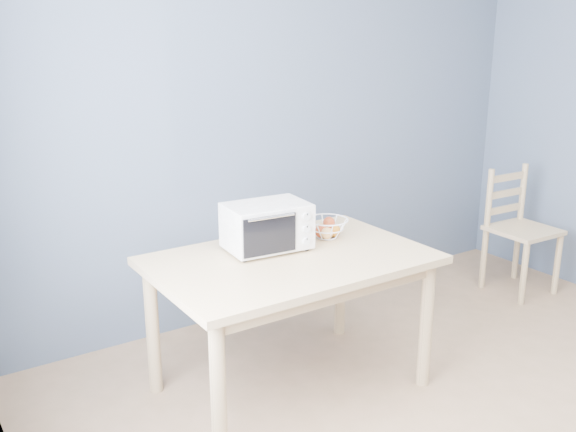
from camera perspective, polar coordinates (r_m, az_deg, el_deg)
dining_table at (r=3.31m, az=0.24°, el=-5.28°), size 1.40×0.90×0.75m
toaster_oven at (r=3.33m, az=-2.14°, el=-0.92°), size 0.45×0.34×0.25m
fruit_basket at (r=3.55m, az=3.48°, el=-1.07°), size 0.30×0.30×0.12m
dining_chair at (r=4.97m, az=19.79°, el=-1.30°), size 0.44×0.44×0.90m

